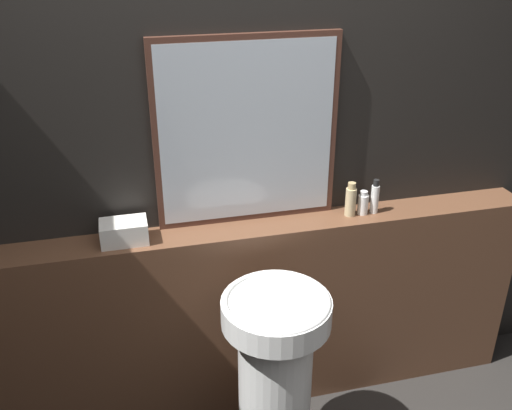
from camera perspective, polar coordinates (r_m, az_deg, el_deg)
name	(u,v)px	position (r m, az deg, el deg)	size (l,w,h in m)	color
wall_back	(235,162)	(2.53, -2.13, 4.29)	(8.00, 0.06, 2.50)	black
vanity_counter	(243,318)	(2.79, -1.30, -11.23)	(2.78, 0.20, 0.99)	brown
pedestal_sink	(275,377)	(2.48, 1.92, -16.78)	(0.44, 0.44, 0.90)	white
mirror	(247,133)	(2.44, -0.89, 7.24)	(0.80, 0.03, 0.82)	#47281E
towel_stack	(124,232)	(2.45, -13.06, -2.62)	(0.20, 0.13, 0.09)	silver
shampoo_bottle	(351,200)	(2.63, 9.45, 0.46)	(0.05, 0.05, 0.16)	#C6B284
conditioner_bottle	(363,203)	(2.67, 10.65, 0.16)	(0.05, 0.05, 0.11)	white
lotion_bottle	(375,197)	(2.68, 11.79, 0.74)	(0.04, 0.04, 0.16)	white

